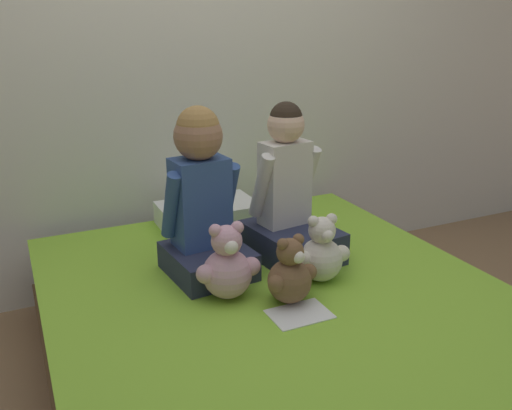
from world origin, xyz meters
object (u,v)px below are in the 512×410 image
bed (277,336)px  child_on_right (289,202)px  teddy_bear_held_by_right_child (321,253)px  pillow_at_headboard (208,214)px  teddy_bear_held_by_left_child (227,266)px  teddy_bear_between_children (290,275)px  child_on_left (202,200)px  sign_card (300,314)px

bed → child_on_right: size_ratio=2.84×
bed → teddy_bear_held_by_right_child: bearing=2.0°
pillow_at_headboard → teddy_bear_held_by_left_child: bearing=-104.7°
pillow_at_headboard → child_on_right: bearing=-68.6°
teddy_bear_between_children → bed: bearing=79.2°
bed → child_on_right: bearing=55.4°
teddy_bear_held_by_right_child → pillow_at_headboard: bearing=109.7°
child_on_left → teddy_bear_between_children: (0.19, -0.37, -0.20)m
teddy_bear_between_children → sign_card: size_ratio=1.21×
child_on_left → pillow_at_headboard: 0.57m
child_on_right → teddy_bear_held_by_left_child: 0.46m
child_on_right → child_on_left: bearing=171.3°
teddy_bear_between_children → child_on_left: bearing=105.7°
child_on_right → sign_card: size_ratio=3.13×
pillow_at_headboard → sign_card: bearing=-90.7°
bed → sign_card: bearing=-93.7°
teddy_bear_held_by_left_child → teddy_bear_between_children: teddy_bear_held_by_left_child is taller
bed → teddy_bear_between_children: (0.00, -0.09, 0.31)m
teddy_bear_between_children → pillow_at_headboard: teddy_bear_between_children is taller
teddy_bear_held_by_left_child → teddy_bear_between_children: (0.19, -0.13, -0.02)m
child_on_left → sign_card: bearing=-74.9°
pillow_at_headboard → sign_card: (-0.01, -0.95, -0.05)m
bed → teddy_bear_between_children: teddy_bear_between_children is taller
teddy_bear_held_by_left_child → teddy_bear_between_children: bearing=-30.1°
child_on_right → teddy_bear_between_children: size_ratio=2.59×
teddy_bear_between_children → pillow_at_headboard: (-0.00, 0.85, -0.05)m
sign_card → child_on_left: bearing=111.0°
child_on_right → pillow_at_headboard: bearing=103.4°
child_on_right → teddy_bear_held_by_right_child: bearing=-97.1°
bed → child_on_right: 0.55m
teddy_bear_held_by_right_child → teddy_bear_between_children: teddy_bear_held_by_right_child is taller
child_on_left → teddy_bear_held_by_right_child: child_on_left is taller
sign_card → teddy_bear_between_children: bearing=81.8°
bed → child_on_left: (-0.19, 0.28, 0.50)m
teddy_bear_held_by_left_child → teddy_bear_between_children: size_ratio=1.14×
pillow_at_headboard → bed: bearing=-90.0°
pillow_at_headboard → teddy_bear_held_by_right_child: bearing=-75.6°
child_on_right → teddy_bear_held_by_right_child: 0.30m
bed → child_on_left: size_ratio=2.79×
teddy_bear_held_by_left_child → pillow_at_headboard: (0.19, 0.72, -0.07)m
child_on_left → teddy_bear_held_by_left_child: bearing=-95.1°
sign_card → pillow_at_headboard: bearing=89.3°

